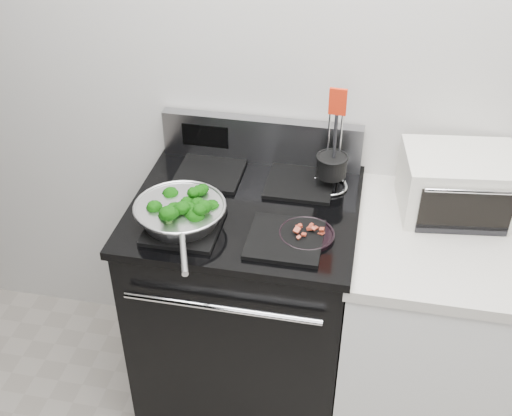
% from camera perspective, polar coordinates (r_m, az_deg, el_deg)
% --- Properties ---
extents(back_wall, '(4.00, 0.02, 2.70)m').
position_cam_1_polar(back_wall, '(2.30, 8.23, 12.42)').
color(back_wall, '#BAB7B1').
rests_on(back_wall, ground).
extents(gas_range, '(0.79, 0.69, 1.13)m').
position_cam_1_polar(gas_range, '(2.53, -0.88, -8.27)').
color(gas_range, black).
rests_on(gas_range, floor).
extents(counter, '(0.62, 0.68, 0.92)m').
position_cam_1_polar(counter, '(2.53, 14.72, -10.60)').
color(counter, white).
rests_on(counter, floor).
extents(skillet, '(0.31, 0.47, 0.07)m').
position_cam_1_polar(skillet, '(2.13, -6.75, -0.42)').
color(skillet, silver).
rests_on(skillet, gas_range).
extents(broccoli_pile, '(0.24, 0.24, 0.08)m').
position_cam_1_polar(broccoli_pile, '(2.12, -6.79, 0.01)').
color(broccoli_pile, black).
rests_on(broccoli_pile, skillet).
extents(bacon_plate, '(0.18, 0.18, 0.04)m').
position_cam_1_polar(bacon_plate, '(2.09, 4.53, -2.12)').
color(bacon_plate, black).
rests_on(bacon_plate, gas_range).
extents(utensil_holder, '(0.13, 0.13, 0.40)m').
position_cam_1_polar(utensil_holder, '(2.30, 6.70, 3.28)').
color(utensil_holder, silver).
rests_on(utensil_holder, gas_range).
extents(toaster_oven, '(0.41, 0.33, 0.22)m').
position_cam_1_polar(toaster_oven, '(2.31, 17.51, 2.06)').
color(toaster_oven, silver).
rests_on(toaster_oven, counter).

